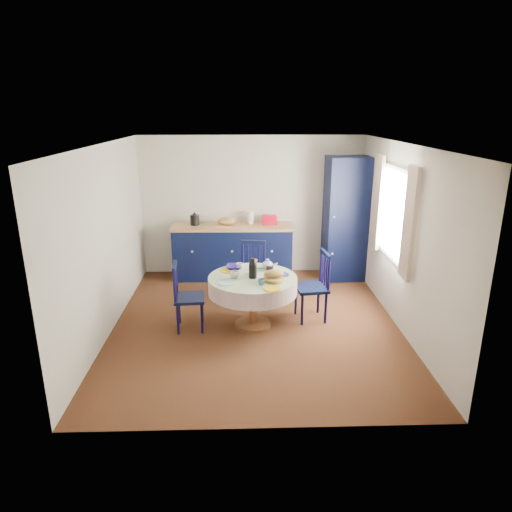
{
  "coord_description": "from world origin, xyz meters",
  "views": [
    {
      "loc": [
        -0.18,
        -5.91,
        2.92
      ],
      "look_at": [
        0.01,
        0.2,
        0.95
      ],
      "focal_mm": 32.0,
      "sensor_mm": 36.0,
      "label": 1
    }
  ],
  "objects": [
    {
      "name": "floor",
      "position": [
        0.0,
        0.0,
        0.0
      ],
      "size": [
        4.5,
        4.5,
        0.0
      ],
      "primitive_type": "plane",
      "color": "black",
      "rests_on": "ground"
    },
    {
      "name": "chair_right",
      "position": [
        0.84,
        0.15,
        0.51
      ],
      "size": [
        0.49,
        0.5,
        1.01
      ],
      "rotation": [
        0.0,
        0.0,
        -1.44
      ],
      "color": "black",
      "rests_on": "floor"
    },
    {
      "name": "ceiling",
      "position": [
        0.0,
        0.0,
        2.5
      ],
      "size": [
        4.5,
        4.5,
        0.0
      ],
      "primitive_type": "plane",
      "rotation": [
        3.14,
        0.0,
        0.0
      ],
      "color": "white",
      "rests_on": "wall_back"
    },
    {
      "name": "dining_table",
      "position": [
        -0.03,
        -0.07,
        0.62
      ],
      "size": [
        1.22,
        1.22,
        1.02
      ],
      "color": "brown",
      "rests_on": "floor"
    },
    {
      "name": "window",
      "position": [
        1.95,
        0.3,
        1.52
      ],
      "size": [
        0.1,
        1.74,
        1.45
      ],
      "color": "white",
      "rests_on": "wall_right"
    },
    {
      "name": "chair_far",
      "position": [
        -0.02,
        0.84,
        0.49
      ],
      "size": [
        0.48,
        0.46,
        0.96
      ],
      "rotation": [
        0.0,
        0.0,
        -0.14
      ],
      "color": "black",
      "rests_on": "floor"
    },
    {
      "name": "mug_b",
      "position": [
        0.06,
        -0.37,
        0.78
      ],
      "size": [
        0.09,
        0.09,
        0.08
      ],
      "primitive_type": "imported",
      "color": "#306775",
      "rests_on": "dining_table"
    },
    {
      "name": "cobalt_bowl",
      "position": [
        -0.3,
        0.26,
        0.77
      ],
      "size": [
        0.23,
        0.23,
        0.06
      ],
      "primitive_type": "imported",
      "color": "navy",
      "rests_on": "dining_table"
    },
    {
      "name": "mug_a",
      "position": [
        -0.29,
        -0.09,
        0.79
      ],
      "size": [
        0.12,
        0.12,
        0.1
      ],
      "primitive_type": "imported",
      "color": "silver",
      "rests_on": "dining_table"
    },
    {
      "name": "wall_back",
      "position": [
        0.0,
        2.25,
        1.25
      ],
      "size": [
        4.0,
        0.02,
        2.5
      ],
      "primitive_type": "cube",
      "color": "beige",
      "rests_on": "floor"
    },
    {
      "name": "mug_d",
      "position": [
        -0.22,
        0.24,
        0.79
      ],
      "size": [
        0.1,
        0.1,
        0.1
      ],
      "primitive_type": "imported",
      "color": "silver",
      "rests_on": "dining_table"
    },
    {
      "name": "wall_right",
      "position": [
        2.0,
        0.0,
        1.25
      ],
      "size": [
        0.02,
        4.5,
        2.5
      ],
      "primitive_type": "cube",
      "color": "beige",
      "rests_on": "floor"
    },
    {
      "name": "pantry_cabinet",
      "position": [
        1.66,
        1.85,
        1.09
      ],
      "size": [
        0.79,
        0.58,
        2.17
      ],
      "rotation": [
        0.0,
        0.0,
        0.05
      ],
      "color": "black",
      "rests_on": "floor"
    },
    {
      "name": "mug_c",
      "position": [
        0.21,
        0.18,
        0.78
      ],
      "size": [
        0.11,
        0.11,
        0.09
      ],
      "primitive_type": "imported",
      "color": "black",
      "rests_on": "dining_table"
    },
    {
      "name": "kitchen_counter",
      "position": [
        -0.35,
        1.96,
        0.49
      ],
      "size": [
        2.17,
        0.7,
        1.2
      ],
      "rotation": [
        0.0,
        0.0,
        -0.01
      ],
      "color": "black",
      "rests_on": "floor"
    },
    {
      "name": "wall_left",
      "position": [
        -2.0,
        0.0,
        1.25
      ],
      "size": [
        0.02,
        4.5,
        2.5
      ],
      "primitive_type": "cube",
      "color": "beige",
      "rests_on": "floor"
    },
    {
      "name": "chair_left",
      "position": [
        -0.95,
        -0.11,
        0.48
      ],
      "size": [
        0.43,
        0.45,
        0.95
      ],
      "rotation": [
        0.0,
        0.0,
        1.64
      ],
      "color": "black",
      "rests_on": "floor"
    }
  ]
}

